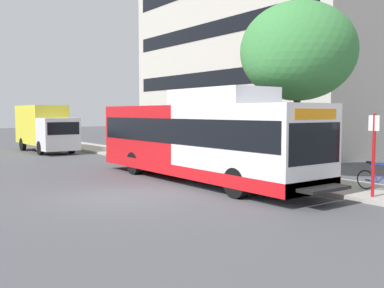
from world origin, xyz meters
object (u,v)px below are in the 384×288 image
at_px(bicycle_parked, 381,179).
at_px(box_truck_background, 45,127).
at_px(street_tree_near_stop, 298,52).
at_px(transit_bus, 199,139).
at_px(bus_stop_sign_pole, 374,149).

xyz_separation_m(bicycle_parked, box_truck_background, (-3.79, 22.90, 1.18)).
bearing_deg(street_tree_near_stop, transit_bus, 152.09).
bearing_deg(bicycle_parked, transit_bus, 116.75).
bearing_deg(box_truck_background, street_tree_near_stop, -76.90).
distance_m(bus_stop_sign_pole, street_tree_near_stop, 5.95).
xyz_separation_m(transit_bus, bus_stop_sign_pole, (1.99, -6.38, -0.05)).
distance_m(transit_bus, street_tree_near_stop, 5.41).
distance_m(bicycle_parked, street_tree_near_stop, 6.25).
height_order(bus_stop_sign_pole, bicycle_parked, bus_stop_sign_pole).
bearing_deg(box_truck_background, transit_bus, -87.44).
height_order(street_tree_near_stop, box_truck_background, street_tree_near_stop).
bearing_deg(bus_stop_sign_pole, box_truck_background, 96.72).
height_order(bus_stop_sign_pole, street_tree_near_stop, street_tree_near_stop).
height_order(transit_bus, street_tree_near_stop, street_tree_near_stop).
xyz_separation_m(transit_bus, bicycle_parked, (3.04, -6.03, -1.14)).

